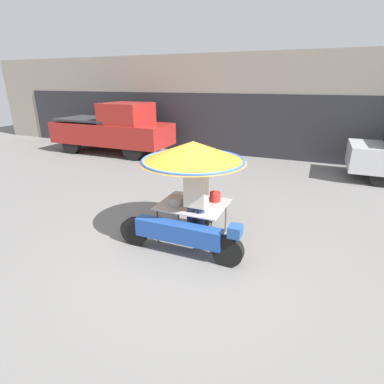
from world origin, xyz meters
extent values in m
plane|color=slate|center=(0.00, 0.00, 0.00)|extent=(36.00, 36.00, 0.00)
cube|color=gray|center=(0.00, 8.63, 1.94)|extent=(28.00, 2.00, 3.87)
cube|color=#28282D|center=(0.00, 7.60, 1.20)|extent=(23.80, 0.06, 2.40)
cylinder|color=black|center=(0.73, -0.10, 0.26)|extent=(0.52, 0.14, 0.52)
cylinder|color=black|center=(-1.03, -0.10, 0.26)|extent=(0.52, 0.14, 0.52)
cube|color=#1E479E|center=(-0.15, -0.10, 0.42)|extent=(1.56, 0.24, 0.32)
cube|color=#234C93|center=(0.84, -0.10, 0.64)|extent=(0.20, 0.24, 0.18)
cylinder|color=black|center=(-0.15, 0.87, 0.23)|extent=(0.47, 0.14, 0.47)
cylinder|color=#515156|center=(0.37, 0.12, 0.34)|extent=(0.03, 0.03, 0.67)
cylinder|color=#515156|center=(0.37, 1.00, 0.34)|extent=(0.03, 0.03, 0.67)
cylinder|color=#515156|center=(-0.67, 0.12, 0.34)|extent=(0.03, 0.03, 0.67)
cylinder|color=#515156|center=(-0.67, 1.00, 0.34)|extent=(0.03, 0.03, 0.67)
cube|color=#B2B2B7|center=(-0.15, 0.56, 0.68)|extent=(1.22, 1.03, 0.02)
cylinder|color=#B2B2B7|center=(-0.15, 0.56, 1.10)|extent=(0.03, 0.03, 0.81)
cone|color=orange|center=(-0.15, 0.56, 1.68)|extent=(1.89, 1.89, 0.36)
torus|color=blue|center=(-0.15, 0.56, 1.52)|extent=(1.84, 1.84, 0.05)
cylinder|color=#939399|center=(-0.43, 0.38, 0.77)|extent=(0.29, 0.29, 0.16)
cylinder|color=silver|center=(0.06, 0.41, 0.77)|extent=(0.29, 0.29, 0.17)
cylinder|color=#939399|center=(-0.21, 0.77, 0.73)|extent=(0.23, 0.23, 0.08)
cylinder|color=red|center=(0.19, 0.85, 0.78)|extent=(0.21, 0.21, 0.18)
cylinder|color=navy|center=(-0.06, 0.26, 0.39)|extent=(0.14, 0.14, 0.79)
cylinder|color=navy|center=(0.12, 0.26, 0.39)|extent=(0.14, 0.14, 0.79)
cube|color=beige|center=(0.03, 0.26, 1.09)|extent=(0.38, 0.22, 0.59)
sphere|color=tan|center=(0.03, 0.26, 1.49)|extent=(0.21, 0.21, 0.21)
cylinder|color=black|center=(3.66, 5.38, 0.32)|extent=(0.64, 0.20, 0.64)
cylinder|color=black|center=(3.66, 6.87, 0.32)|extent=(0.64, 0.20, 0.64)
cylinder|color=black|center=(-4.57, 5.26, 0.41)|extent=(0.83, 0.24, 0.83)
cylinder|color=black|center=(-4.57, 6.83, 0.41)|extent=(0.83, 0.24, 0.83)
cylinder|color=black|center=(-7.56, 5.26, 0.41)|extent=(0.83, 0.24, 0.83)
cylinder|color=black|center=(-7.56, 6.83, 0.41)|extent=(0.83, 0.24, 0.83)
cube|color=#A3231E|center=(-6.07, 6.05, 0.83)|extent=(4.99, 1.85, 0.84)
cube|color=#A3231E|center=(-5.27, 6.05, 1.65)|extent=(1.70, 1.70, 0.80)
cube|color=#2D2D33|center=(-7.07, 6.05, 1.35)|extent=(2.60, 1.78, 0.08)
camera|label=1|loc=(1.82, -4.20, 2.83)|focal=28.00mm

